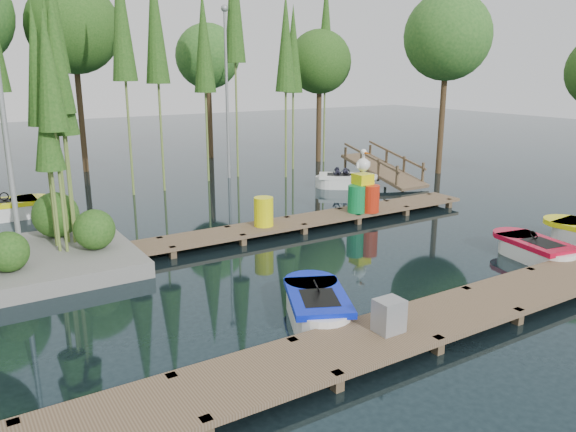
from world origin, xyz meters
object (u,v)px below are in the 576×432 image
boat_blue (317,306)px  boat_yellow_far (2,210)px  utility_cabinet (389,316)px  drum_cluster (364,193)px  boat_red (535,250)px  yellow_barrel (264,212)px

boat_blue → boat_yellow_far: boat_yellow_far is taller
boat_yellow_far → utility_cabinet: 13.99m
utility_cabinet → drum_cluster: 8.53m
boat_yellow_far → drum_cluster: 11.68m
boat_yellow_far → drum_cluster: size_ratio=1.41×
boat_red → yellow_barrel: size_ratio=3.02×
utility_cabinet → boat_blue: bearing=102.6°
drum_cluster → utility_cabinet: bearing=-126.6°
boat_blue → drum_cluster: size_ratio=1.35×
boat_red → utility_cabinet: size_ratio=4.34×
boat_blue → utility_cabinet: bearing=-52.7°
boat_red → utility_cabinet: (-6.33, -1.54, 0.36)m
boat_blue → boat_yellow_far: size_ratio=0.95×
boat_red → boat_yellow_far: boat_yellow_far is taller
utility_cabinet → yellow_barrel: size_ratio=0.70×
utility_cabinet → drum_cluster: drum_cluster is taller
boat_blue → boat_yellow_far: 12.32m
boat_yellow_far → drum_cluster: drum_cluster is taller
boat_red → drum_cluster: drum_cluster is taller
utility_cabinet → yellow_barrel: (1.50, 7.00, 0.13)m
utility_cabinet → drum_cluster: (5.09, 6.85, 0.29)m
utility_cabinet → drum_cluster: bearing=53.4°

